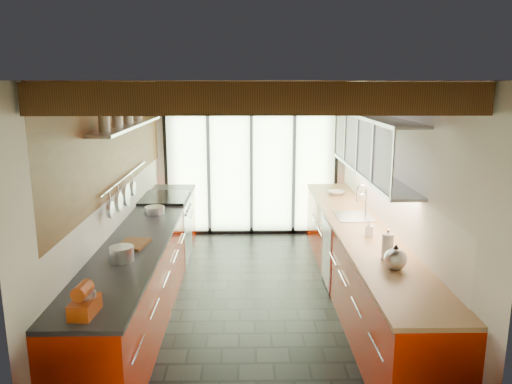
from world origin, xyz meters
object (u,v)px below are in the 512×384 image
stand_mixer (85,302)px  kettle (395,258)px  bowl (336,193)px  paper_towel (387,247)px  soap_bottle (369,228)px

stand_mixer → kettle: bearing=18.6°
bowl → stand_mixer: bearing=-123.0°
stand_mixer → paper_towel: paper_towel is taller
kettle → soap_bottle: size_ratio=1.46×
stand_mixer → bowl: size_ratio=1.18×
soap_bottle → paper_towel: bearing=-90.0°
stand_mixer → bowl: stand_mixer is taller
soap_bottle → bowl: bearing=90.0°
bowl → paper_towel: bearing=-90.0°
stand_mixer → paper_towel: bearing=23.9°
kettle → paper_towel: bearing=90.0°
kettle → paper_towel: size_ratio=0.95×
kettle → bowl: 3.06m
paper_towel → soap_bottle: 0.71m
bowl → kettle: bearing=-90.0°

